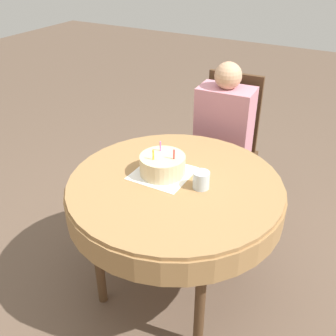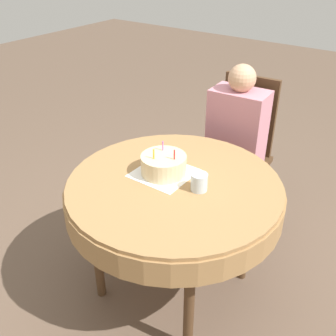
{
  "view_description": "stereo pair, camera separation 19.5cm",
  "coord_description": "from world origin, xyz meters",
  "px_view_note": "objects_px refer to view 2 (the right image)",
  "views": [
    {
      "loc": [
        0.77,
        -1.45,
        1.78
      ],
      "look_at": [
        -0.05,
        0.01,
        0.78
      ],
      "focal_mm": 42.0,
      "sensor_mm": 36.0,
      "label": 1
    },
    {
      "loc": [
        0.93,
        -1.34,
        1.78
      ],
      "look_at": [
        -0.05,
        0.01,
        0.78
      ],
      "focal_mm": 42.0,
      "sensor_mm": 36.0,
      "label": 2
    }
  ],
  "objects_px": {
    "chair": "(240,147)",
    "birthday_cake": "(164,164)",
    "person": "(235,134)",
    "drinking_glass": "(199,182)"
  },
  "relations": [
    {
      "from": "birthday_cake",
      "to": "chair",
      "type": "bearing_deg",
      "value": 88.35
    },
    {
      "from": "birthday_cake",
      "to": "drinking_glass",
      "type": "xyz_separation_m",
      "value": [
        0.23,
        -0.02,
        -0.01
      ]
    },
    {
      "from": "drinking_glass",
      "to": "chair",
      "type": "bearing_deg",
      "value": 103.15
    },
    {
      "from": "chair",
      "to": "birthday_cake",
      "type": "relative_size",
      "value": 4.25
    },
    {
      "from": "chair",
      "to": "birthday_cake",
      "type": "xyz_separation_m",
      "value": [
        -0.02,
        -0.84,
        0.26
      ]
    },
    {
      "from": "person",
      "to": "birthday_cake",
      "type": "relative_size",
      "value": 4.78
    },
    {
      "from": "person",
      "to": "drinking_glass",
      "type": "relative_size",
      "value": 12.9
    },
    {
      "from": "chair",
      "to": "drinking_glass",
      "type": "relative_size",
      "value": 11.47
    },
    {
      "from": "chair",
      "to": "birthday_cake",
      "type": "height_order",
      "value": "chair"
    },
    {
      "from": "person",
      "to": "drinking_glass",
      "type": "height_order",
      "value": "person"
    }
  ]
}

